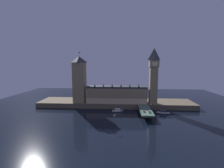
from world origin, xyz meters
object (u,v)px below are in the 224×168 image
object	(u,v)px
car_southbound_lead	(150,112)
street_lamp_near	(141,109)
car_northbound_trail	(144,111)
pedestrian_far_rail	(140,107)
pedestrian_near_rail	(141,111)
street_lamp_mid	(151,106)
clock_tower	(154,74)
victoria_tower	(79,79)
car_northbound_lead	(142,107)
boat_upstream	(118,111)
boat_downstream	(163,112)

from	to	relation	value
car_southbound_lead	street_lamp_near	xyz separation A→B (m)	(-9.41, -2.48, 3.89)
car_northbound_trail	pedestrian_far_rail	world-z (taller)	pedestrian_far_rail
pedestrian_near_rail	street_lamp_mid	size ratio (longest dim) A/B	0.23
street_lamp_near	street_lamp_mid	bearing A→B (deg)	48.95
pedestrian_far_rail	car_northbound_trail	bearing A→B (deg)	-80.46
clock_tower	pedestrian_far_rail	world-z (taller)	clock_tower
pedestrian_near_rail	street_lamp_near	size ratio (longest dim) A/B	0.22
victoria_tower	car_northbound_trail	size ratio (longest dim) A/B	16.49
car_northbound_lead	car_southbound_lead	distance (m)	23.38
car_northbound_trail	boat_upstream	xyz separation A→B (m)	(-30.13, 21.28, -6.01)
car_northbound_lead	street_lamp_mid	bearing A→B (deg)	-47.73
car_northbound_trail	boat_downstream	size ratio (longest dim) A/B	0.25
car_northbound_trail	pedestrian_near_rail	xyz separation A→B (m)	(-3.00, 2.10, 0.09)
clock_tower	street_lamp_near	size ratio (longest dim) A/B	10.36
pedestrian_far_rail	car_northbound_lead	bearing A→B (deg)	36.81
street_lamp_near	boat_upstream	size ratio (longest dim) A/B	0.47
car_northbound_lead	car_southbound_lead	bearing A→B (deg)	-75.11
pedestrian_far_rail	street_lamp_mid	bearing A→B (deg)	-33.14
pedestrian_far_rail	street_lamp_near	xyz separation A→B (m)	(-0.40, -22.83, 3.68)
clock_tower	boat_upstream	xyz separation A→B (m)	(-47.18, -20.02, -45.20)
car_northbound_trail	street_lamp_mid	bearing A→B (deg)	46.05
clock_tower	car_northbound_lead	world-z (taller)	clock_tower
pedestrian_far_rail	boat_upstream	xyz separation A→B (m)	(-27.13, 3.40, -6.16)
car_northbound_lead	street_lamp_mid	distance (m)	14.46
car_southbound_lead	boat_upstream	world-z (taller)	car_southbound_lead
victoria_tower	boat_downstream	xyz separation A→B (m)	(109.72, -27.42, -37.32)
car_northbound_lead	boat_upstream	bearing A→B (deg)	177.81
street_lamp_near	victoria_tower	bearing A→B (deg)	148.68
street_lamp_near	street_lamp_mid	size ratio (longest dim) A/B	1.05
street_lamp_near	car_southbound_lead	bearing A→B (deg)	14.76
victoria_tower	boat_downstream	distance (m)	119.10
victoria_tower	pedestrian_near_rail	distance (m)	96.94
victoria_tower	street_lamp_near	bearing A→B (deg)	-31.32
car_southbound_lead	car_northbound_lead	bearing A→B (deg)	104.89
clock_tower	pedestrian_near_rail	xyz separation A→B (m)	(-20.05, -39.20, -39.10)
boat_downstream	car_northbound_lead	bearing A→B (deg)	172.84
street_lamp_mid	car_northbound_lead	bearing A→B (deg)	132.27
car_northbound_trail	pedestrian_far_rail	bearing A→B (deg)	99.54
victoria_tower	boat_upstream	size ratio (longest dim) A/B	4.52
clock_tower	pedestrian_near_rail	size ratio (longest dim) A/B	47.59
street_lamp_near	boat_downstream	world-z (taller)	street_lamp_near
pedestrian_far_rail	boat_upstream	bearing A→B (deg)	172.86
car_southbound_lead	street_lamp_near	world-z (taller)	street_lamp_near
street_lamp_near	boat_downstream	size ratio (longest dim) A/B	0.43
car_southbound_lead	car_northbound_trail	bearing A→B (deg)	157.64
boat_upstream	boat_downstream	world-z (taller)	boat_downstream
pedestrian_near_rail	pedestrian_far_rail	distance (m)	15.78
car_northbound_lead	pedestrian_far_rail	bearing A→B (deg)	-143.19
victoria_tower	boat_downstream	size ratio (longest dim) A/B	4.16
car_northbound_lead	street_lamp_mid	world-z (taller)	street_lamp_mid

